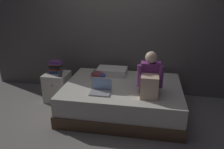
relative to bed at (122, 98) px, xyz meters
name	(u,v)px	position (x,y,z in m)	size (l,w,h in m)	color
ground_plane	(108,119)	(-0.20, -0.30, -0.25)	(8.00, 8.00, 0.00)	gray
wall_back	(119,27)	(-0.20, 0.90, 1.10)	(5.60, 0.10, 2.70)	#605B56
bed	(122,98)	(0.00, 0.00, 0.00)	(2.00, 1.50, 0.51)	brown
nightstand	(58,87)	(-1.30, 0.23, 0.02)	(0.44, 0.46, 0.54)	beige
person_sitting	(150,78)	(0.45, -0.26, 0.51)	(0.39, 0.44, 0.66)	#75337A
laptop	(101,89)	(-0.30, -0.36, 0.31)	(0.32, 0.23, 0.22)	#9EA0A5
pillow	(112,71)	(-0.27, 0.45, 0.32)	(0.56, 0.36, 0.13)	silver
book_stack	(56,67)	(-1.32, 0.26, 0.42)	(0.23, 0.18, 0.24)	#284C84
mug	(60,74)	(-1.17, 0.11, 0.34)	(0.08, 0.08, 0.09)	#3D3D42
clothes_pile	(99,73)	(-0.50, 0.31, 0.31)	(0.27, 0.31, 0.12)	#8E3D47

